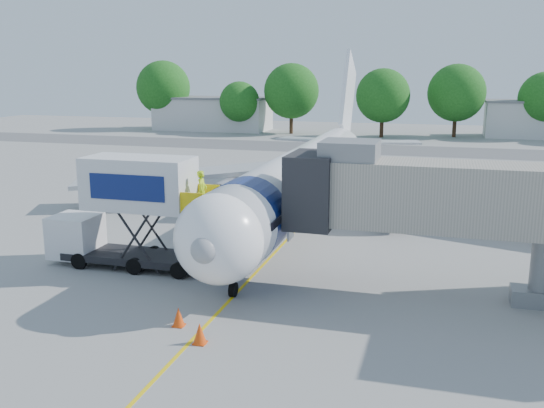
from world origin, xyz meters
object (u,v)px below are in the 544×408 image
(jet_bridge, at_px, (432,197))
(ground_tug, at_px, (220,343))
(aircraft, at_px, (304,177))
(catering_hiloader, at_px, (128,212))

(jet_bridge, relative_size, ground_tug, 3.78)
(aircraft, bearing_deg, catering_hiloader, -119.37)
(jet_bridge, relative_size, catering_hiloader, 1.64)
(aircraft, distance_m, jet_bridge, 13.77)
(jet_bridge, distance_m, ground_tug, 11.10)
(jet_bridge, bearing_deg, aircraft, 125.70)
(aircraft, relative_size, ground_tug, 10.27)
(catering_hiloader, distance_m, ground_tug, 11.58)
(aircraft, bearing_deg, ground_tug, -85.39)
(aircraft, distance_m, ground_tug, 19.60)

